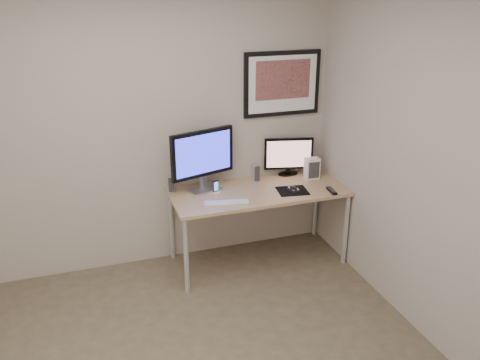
{
  "coord_description": "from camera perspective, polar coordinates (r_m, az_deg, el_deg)",
  "views": [
    {
      "loc": [
        -0.53,
        -2.65,
        2.51
      ],
      "look_at": [
        0.74,
        1.1,
        0.95
      ],
      "focal_mm": 38.0,
      "sensor_mm": 36.0,
      "label": 1
    }
  ],
  "objects": [
    {
      "name": "mousepad",
      "position": [
        4.64,
        5.9,
        -1.21
      ],
      "size": [
        0.3,
        0.28,
        0.0
      ],
      "primitive_type": "cube",
      "rotation": [
        0.0,
        0.0,
        -0.14
      ],
      "color": "black",
      "rests_on": "desk"
    },
    {
      "name": "speaker_left",
      "position": [
        4.6,
        -7.7,
        -0.4
      ],
      "size": [
        0.08,
        0.08,
        0.16
      ],
      "primitive_type": "cylinder",
      "rotation": [
        0.0,
        0.0,
        -0.25
      ],
      "color": "#BCBBC1",
      "rests_on": "desk"
    },
    {
      "name": "speaker_right",
      "position": [
        4.81,
        1.72,
        0.84
      ],
      "size": [
        0.08,
        0.08,
        0.17
      ],
      "primitive_type": "cylinder",
      "rotation": [
        0.0,
        0.0,
        0.14
      ],
      "color": "#BCBBC1",
      "rests_on": "desk"
    },
    {
      "name": "mouse",
      "position": [
        4.64,
        6.02,
        -0.93
      ],
      "size": [
        0.07,
        0.11,
        0.03
      ],
      "primitive_type": "ellipsoid",
      "rotation": [
        0.0,
        0.0,
        0.15
      ],
      "color": "black",
      "rests_on": "mousepad"
    },
    {
      "name": "remote",
      "position": [
        4.67,
        10.25,
        -1.18
      ],
      "size": [
        0.07,
        0.18,
        0.02
      ],
      "primitive_type": "cube",
      "rotation": [
        0.0,
        0.0,
        -0.12
      ],
      "color": "black",
      "rests_on": "desk"
    },
    {
      "name": "monitor_tv",
      "position": [
        4.96,
        5.48,
        2.77
      ],
      "size": [
        0.47,
        0.15,
        0.37
      ],
      "rotation": [
        0.0,
        0.0,
        -0.23
      ],
      "color": "black",
      "rests_on": "desk"
    },
    {
      "name": "room",
      "position": [
        3.26,
        -8.7,
        5.81
      ],
      "size": [
        3.6,
        3.6,
        3.6
      ],
      "color": "white",
      "rests_on": "ground"
    },
    {
      "name": "framed_art",
      "position": [
        4.81,
        4.76,
        10.74
      ],
      "size": [
        0.75,
        0.04,
        0.6
      ],
      "color": "black",
      "rests_on": "room"
    },
    {
      "name": "monitor_large",
      "position": [
        4.52,
        -4.22,
        2.49
      ],
      "size": [
        0.61,
        0.28,
        0.57
      ],
      "rotation": [
        0.0,
        0.0,
        0.3
      ],
      "color": "#BCBBC1",
      "rests_on": "desk"
    },
    {
      "name": "desk",
      "position": [
        4.66,
        2.05,
        -1.86
      ],
      "size": [
        1.6,
        0.7,
        0.73
      ],
      "color": "#A27E4E",
      "rests_on": "floor"
    },
    {
      "name": "phone_dock",
      "position": [
        4.55,
        -2.74,
        -0.77
      ],
      "size": [
        0.07,
        0.07,
        0.12
      ],
      "primitive_type": "cube",
      "rotation": [
        0.0,
        0.0,
        0.36
      ],
      "color": "black",
      "rests_on": "desk"
    },
    {
      "name": "fan_unit",
      "position": [
        4.92,
        8.09,
        1.3
      ],
      "size": [
        0.14,
        0.11,
        0.2
      ],
      "primitive_type": "cube",
      "rotation": [
        0.0,
        0.0,
        -0.07
      ],
      "color": "silver",
      "rests_on": "desk"
    },
    {
      "name": "keyboard",
      "position": [
        4.36,
        -1.54,
        -2.54
      ],
      "size": [
        0.41,
        0.19,
        0.01
      ],
      "primitive_type": "cube",
      "rotation": [
        0.0,
        0.0,
        -0.21
      ],
      "color": "silver",
      "rests_on": "desk"
    }
  ]
}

